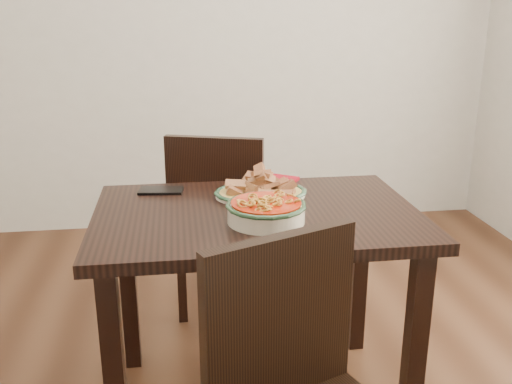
{
  "coord_description": "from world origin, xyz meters",
  "views": [
    {
      "loc": [
        -0.32,
        -1.92,
        1.4
      ],
      "look_at": [
        -0.06,
        -0.12,
        0.81
      ],
      "focal_mm": 40.0,
      "sensor_mm": 36.0,
      "label": 1
    }
  ],
  "objects": [
    {
      "name": "smartphone",
      "position": [
        -0.39,
        0.12,
        0.76
      ],
      "size": [
        0.17,
        0.11,
        0.01
      ],
      "primitive_type": "cube",
      "rotation": [
        0.0,
        0.0,
        -0.13
      ],
      "color": "black",
      "rests_on": "dining_table"
    },
    {
      "name": "fish_plate",
      "position": [
        -0.03,
        0.02,
        0.79
      ],
      "size": [
        0.33,
        0.26,
        0.11
      ],
      "color": "beige",
      "rests_on": "dining_table"
    },
    {
      "name": "napkin",
      "position": [
        0.07,
        0.19,
        0.76
      ],
      "size": [
        0.17,
        0.16,
        0.01
      ],
      "primitive_type": "cube",
      "rotation": [
        0.0,
        0.0,
        -0.58
      ],
      "color": "maroon",
      "rests_on": "dining_table"
    },
    {
      "name": "chair_far",
      "position": [
        -0.14,
        0.5,
        0.5
      ],
      "size": [
        0.53,
        0.53,
        0.89
      ],
      "rotation": [
        0.0,
        0.0,
        2.83
      ],
      "color": "black",
      "rests_on": "ground"
    },
    {
      "name": "dining_table",
      "position": [
        -0.06,
        -0.14,
        0.64
      ],
      "size": [
        1.09,
        0.72,
        0.75
      ],
      "color": "black",
      "rests_on": "ground"
    },
    {
      "name": "wall_back",
      "position": [
        0.0,
        1.75,
        1.3
      ],
      "size": [
        3.5,
        0.1,
        2.6
      ],
      "primitive_type": "cube",
      "color": "beige",
      "rests_on": "ground"
    },
    {
      "name": "floor",
      "position": [
        0.0,
        0.0,
        0.0
      ],
      "size": [
        3.5,
        3.5,
        0.0
      ],
      "primitive_type": "plane",
      "color": "#381F12",
      "rests_on": "ground"
    },
    {
      "name": "noodle_bowl",
      "position": [
        -0.05,
        -0.24,
        0.79
      ],
      "size": [
        0.26,
        0.26,
        0.08
      ],
      "color": "beige",
      "rests_on": "dining_table"
    }
  ]
}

